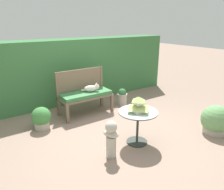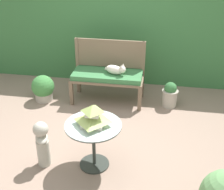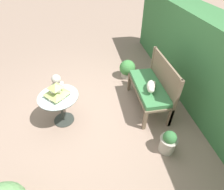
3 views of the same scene
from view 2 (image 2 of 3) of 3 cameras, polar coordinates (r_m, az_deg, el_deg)
name	(u,v)px [view 2 (image 2 of 3)]	position (r m, az deg, el deg)	size (l,w,h in m)	color
ground	(96,139)	(4.63, -2.99, -8.07)	(30.00, 30.00, 0.00)	gray
foliage_hedge_back	(119,36)	(6.33, 1.35, 10.82)	(6.40, 0.74, 1.69)	#38703D
garden_bench	(107,77)	(5.40, -0.84, 3.30)	(1.24, 0.55, 0.55)	brown
bench_backrest	(110,57)	(5.52, -0.39, 6.99)	(1.24, 0.06, 1.05)	brown
cat	(116,70)	(5.28, 0.67, 4.68)	(0.39, 0.28, 0.21)	silver
patio_table	(93,134)	(3.90, -3.41, -7.05)	(0.71, 0.71, 0.63)	#2D332D
pagoda_birdhouse	(93,116)	(3.76, -3.52, -3.94)	(0.36, 0.36, 0.27)	beige
garden_bust	(42,142)	(4.08, -12.65, -8.37)	(0.25, 0.31, 0.64)	#B7B2A3
potted_plant_bench_left	(43,88)	(5.66, -12.48, 1.18)	(0.40, 0.40, 0.47)	#ADA393
potted_plant_patio_mid	(170,95)	(5.43, 10.54, 0.09)	(0.28, 0.28, 0.45)	#ADA393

